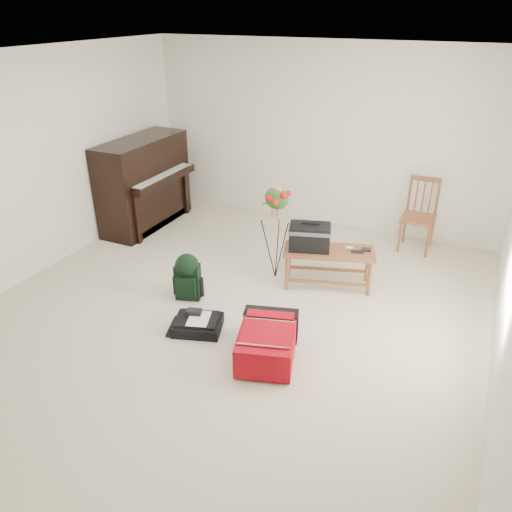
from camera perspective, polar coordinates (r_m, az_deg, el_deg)
The scene contains 11 objects.
floor at distance 5.26m, azimuth -3.00°, elevation -6.56°, with size 5.00×5.50×0.01m, color beige.
ceiling at distance 4.40m, azimuth -3.83°, elevation 21.69°, with size 5.00×5.50×0.01m, color white.
wall_back at distance 7.12m, azimuth 7.42°, elevation 13.35°, with size 5.00×0.04×2.50m, color white.
wall_left at distance 6.22m, azimuth -24.39°, elevation 9.20°, with size 0.04×5.50×2.50m, color white.
piano at distance 7.31m, azimuth -12.56°, elevation 7.96°, with size 0.71×1.50×1.25m.
bench at distance 5.60m, azimuth 6.95°, elevation 1.89°, with size 1.08×0.68×0.77m.
dining_chair at distance 6.75m, azimuth 18.13°, elevation 4.36°, with size 0.41×0.41×0.94m.
red_suitcase at distance 4.61m, azimuth 1.56°, elevation -9.44°, with size 0.68×0.85×0.31m.
black_duffel at distance 5.00m, azimuth -6.66°, elevation -7.70°, with size 0.55×0.49×0.19m.
green_backpack at distance 5.42m, azimuth -7.86°, elevation -2.11°, with size 0.30×0.28×0.53m.
flower_stand at distance 5.68m, azimuth 2.31°, elevation 2.57°, with size 0.46×0.46×1.14m.
Camera 1 is at (2.11, -3.85, 2.90)m, focal length 35.00 mm.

